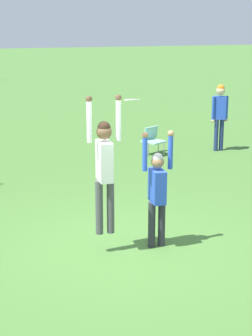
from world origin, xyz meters
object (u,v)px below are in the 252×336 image
person_jumping (104,162)px  frisbee (132,100)px  person_defending (157,188)px  person_spectator_near (220,111)px  camping_chair_2 (152,138)px

person_jumping → frisbee: 1.06m
person_defending → person_spectator_near: person_defending is taller
camping_chair_2 → frisbee: bearing=37.8°
frisbee → camping_chair_2: bearing=68.1°
frisbee → person_spectator_near: size_ratio=0.12×
person_jumping → frisbee: (0.42, -0.09, 0.97)m
person_jumping → person_spectator_near: (4.85, 5.97, -0.37)m
person_jumping → camping_chair_2: (2.90, 6.08, -1.07)m
person_defending → person_spectator_near: bearing=147.8°
person_defending → camping_chair_2: (2.03, 6.10, -0.58)m
person_defending → camping_chair_2: size_ratio=2.53×
person_defending → frisbee: (-0.45, -0.07, 1.46)m
camping_chair_2 → person_spectator_near: person_spectator_near is taller
camping_chair_2 → person_spectator_near: bearing=146.5°
person_jumping → frisbee: bearing=-101.3°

